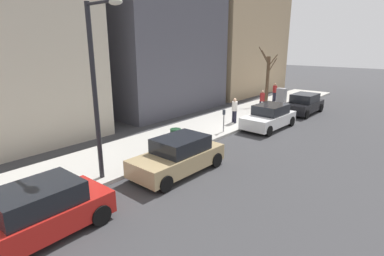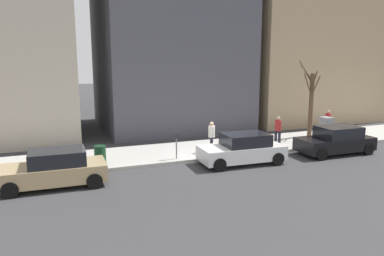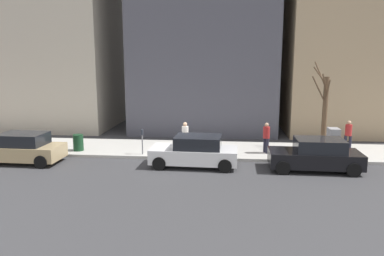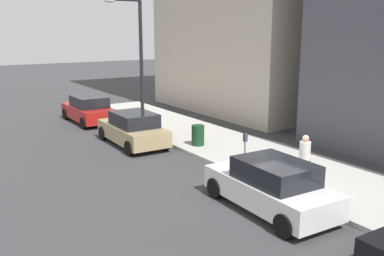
{
  "view_description": "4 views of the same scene",
  "coord_description": "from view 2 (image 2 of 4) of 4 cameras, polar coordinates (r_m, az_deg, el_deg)",
  "views": [
    {
      "loc": [
        -9.21,
        16.48,
        5.26
      ],
      "look_at": [
        0.84,
        4.46,
        0.84
      ],
      "focal_mm": 28.0,
      "sensor_mm": 36.0,
      "label": 1
    },
    {
      "loc": [
        -16.98,
        7.85,
        5.25
      ],
      "look_at": [
        1.22,
        0.84,
        1.53
      ],
      "focal_mm": 35.0,
      "sensor_mm": 36.0,
      "label": 2
    },
    {
      "loc": [
        -18.66,
        -2.51,
        5.22
      ],
      "look_at": [
        0.1,
        -0.72,
        1.69
      ],
      "focal_mm": 35.0,
      "sensor_mm": 36.0,
      "label": 3
    },
    {
      "loc": [
        -9.32,
        -9.47,
        5.11
      ],
      "look_at": [
        0.02,
        4.84,
        1.2
      ],
      "focal_mm": 40.0,
      "sensor_mm": 36.0,
      "label": 4
    }
  ],
  "objects": [
    {
      "name": "parked_car_tan",
      "position": [
        16.39,
        -20.24,
        -5.87
      ],
      "size": [
        2.0,
        4.24,
        1.52
      ],
      "rotation": [
        0.0,
        0.0,
        -0.02
      ],
      "color": "tan",
      "rests_on": "ground"
    },
    {
      "name": "parked_car_white",
      "position": [
        18.77,
        7.7,
        -3.22
      ],
      "size": [
        2.05,
        4.26,
        1.52
      ],
      "rotation": [
        0.0,
        0.0,
        -0.04
      ],
      "color": "white",
      "rests_on": "ground"
    },
    {
      "name": "ground_plane",
      "position": [
        19.43,
        3.61,
        -4.89
      ],
      "size": [
        120.0,
        120.0,
        0.0
      ],
      "primitive_type": "plane",
      "color": "#38383A"
    },
    {
      "name": "trash_bin",
      "position": [
        18.6,
        -13.82,
        -3.99
      ],
      "size": [
        0.56,
        0.56,
        0.9
      ],
      "primitive_type": "cylinder",
      "color": "#14381E",
      "rests_on": "sidewalk"
    },
    {
      "name": "pedestrian_near_meter",
      "position": [
        26.21,
        19.99,
        1.01
      ],
      "size": [
        0.36,
        0.39,
        1.66
      ],
      "rotation": [
        0.0,
        0.0,
        1.31
      ],
      "color": "#1E1E2D",
      "rests_on": "sidewalk"
    },
    {
      "name": "pedestrian_midblock",
      "position": [
        22.55,
        12.96,
        -0.11
      ],
      "size": [
        0.37,
        0.36,
        1.66
      ],
      "rotation": [
        0.0,
        0.0,
        3.62
      ],
      "color": "#1E1E2D",
      "rests_on": "sidewalk"
    },
    {
      "name": "pedestrian_far_corner",
      "position": [
        20.25,
        3.0,
        -1.08
      ],
      "size": [
        0.38,
        0.36,
        1.66
      ],
      "rotation": [
        0.0,
        0.0,
        2.75
      ],
      "color": "#1E1E2D",
      "rests_on": "sidewalk"
    },
    {
      "name": "office_tower_left",
      "position": [
        35.24,
        15.08,
        14.93
      ],
      "size": [
        12.1,
        12.1,
        16.01
      ],
      "primitive_type": "cube",
      "color": "tan",
      "rests_on": "ground"
    },
    {
      "name": "parking_meter",
      "position": [
        18.89,
        -2.39,
        -2.28
      ],
      "size": [
        0.14,
        0.1,
        1.35
      ],
      "color": "slate",
      "rests_on": "sidewalk"
    },
    {
      "name": "bare_tree",
      "position": [
        25.28,
        17.66,
        3.83
      ],
      "size": [
        1.77,
        1.0,
        4.89
      ],
      "color": "brown",
      "rests_on": "sidewalk"
    },
    {
      "name": "parked_car_black",
      "position": [
        21.94,
        21.05,
        -1.8
      ],
      "size": [
        1.97,
        4.23,
        1.52
      ],
      "rotation": [
        0.0,
        0.0,
        -0.01
      ],
      "color": "black",
      "rests_on": "ground"
    },
    {
      "name": "utility_box",
      "position": [
        24.68,
        19.74,
        -0.11
      ],
      "size": [
        0.83,
        0.61,
        1.43
      ],
      "color": "#A8A399",
      "rests_on": "sidewalk"
    },
    {
      "name": "sidewalk",
      "position": [
        21.18,
        1.36,
        -3.34
      ],
      "size": [
        4.0,
        36.0,
        0.15
      ],
      "primitive_type": "cube",
      "color": "#B2AFA8",
      "rests_on": "ground"
    }
  ]
}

